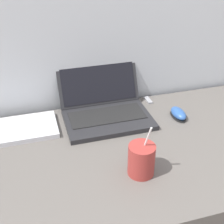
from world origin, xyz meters
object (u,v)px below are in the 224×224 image
(laptop, at_px, (104,105))
(computer_mouse, at_px, (178,114))
(drink_cup, at_px, (141,159))
(usb_stick, at_px, (148,100))

(laptop, xyz_separation_m, computer_mouse, (0.29, -0.10, -0.03))
(drink_cup, height_order, usb_stick, drink_cup)
(drink_cup, bearing_deg, usb_stick, 65.03)
(computer_mouse, bearing_deg, drink_cup, -134.62)
(computer_mouse, xyz_separation_m, usb_stick, (-0.07, 0.16, -0.01))
(computer_mouse, relative_size, usb_stick, 1.72)
(laptop, height_order, computer_mouse, laptop)
(computer_mouse, height_order, usb_stick, computer_mouse)
(usb_stick, bearing_deg, laptop, -164.50)
(laptop, xyz_separation_m, usb_stick, (0.22, 0.06, -0.04))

